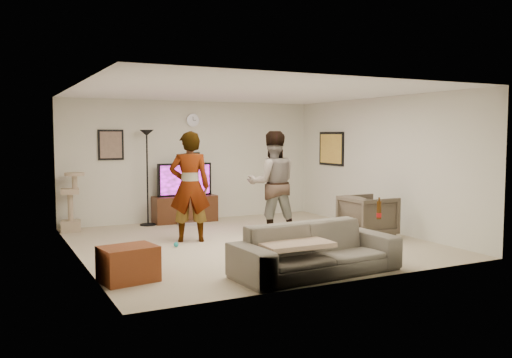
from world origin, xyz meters
name	(u,v)px	position (x,y,z in m)	size (l,w,h in m)	color
floor	(250,243)	(0.00, 0.00, -0.01)	(5.50, 5.50, 0.02)	#B5AC8B
ceiling	(249,91)	(0.00, 0.00, 2.51)	(5.50, 5.50, 0.02)	white
wall_back	(193,161)	(0.00, 2.75, 1.25)	(5.50, 0.04, 2.50)	silver
wall_front	(349,180)	(0.00, -2.75, 1.25)	(5.50, 0.04, 2.50)	silver
wall_left	(77,173)	(-2.75, 0.00, 1.25)	(0.04, 5.50, 2.50)	silver
wall_right	(380,164)	(2.75, 0.00, 1.25)	(0.04, 5.50, 2.50)	silver
wall_clock	(193,120)	(0.00, 2.72, 2.10)	(0.26, 0.26, 0.04)	white
wall_speaker	(193,155)	(0.00, 2.69, 1.38)	(0.25, 0.10, 0.10)	black
picture_back	(111,145)	(-1.70, 2.73, 1.60)	(0.42, 0.03, 0.52)	#7A6354
picture_right	(331,149)	(2.73, 1.60, 1.50)	(0.03, 0.78, 0.62)	gold
tv_stand	(185,209)	(-0.26, 2.50, 0.27)	(1.30, 0.45, 0.54)	#3A1E10
console_box	(189,223)	(-0.32, 2.11, 0.04)	(0.40, 0.30, 0.07)	silver
tv	(185,180)	(-0.26, 2.50, 0.88)	(1.14, 0.08, 0.68)	black
tv_screen	(185,180)	(-0.26, 2.46, 0.88)	(1.05, 0.01, 0.59)	#D712F3
floor_lamp	(147,178)	(-1.06, 2.45, 0.95)	(0.32, 0.32, 1.89)	black
cat_tree	(70,202)	(-2.53, 2.43, 0.55)	(0.35, 0.35, 1.10)	tan
person_left	(190,187)	(-0.87, 0.52, 0.93)	(0.68, 0.44, 1.86)	#A4A8BA
person_right	(272,184)	(0.63, 0.37, 0.93)	(0.91, 0.71, 1.86)	navy
sofa	(316,249)	(-0.14, -2.26, 0.32)	(2.21, 0.86, 0.65)	#676257
throw_blanket	(292,243)	(-0.50, -2.26, 0.44)	(0.90, 0.70, 0.06)	#D2B291
beer_bottle	(379,210)	(0.88, -2.26, 0.77)	(0.06, 0.06, 0.25)	#402205
armchair	(368,216)	(2.05, -0.54, 0.37)	(0.80, 0.82, 0.74)	#463E32
side_table	(128,264)	(-2.40, -1.53, 0.22)	(0.66, 0.49, 0.44)	brown
toy_ball	(176,245)	(-1.23, 0.17, 0.04)	(0.08, 0.08, 0.08)	teal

